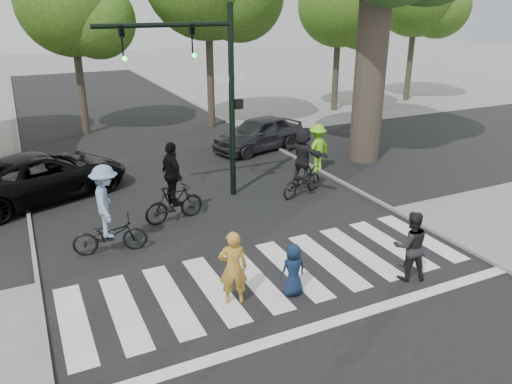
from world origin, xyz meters
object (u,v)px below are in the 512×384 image
pedestrian_woman (233,268)px  pedestrian_adult (410,246)px  cyclist_mid (173,189)px  car_suv (42,176)px  cyclist_left (108,216)px  cyclist_right (302,165)px  pedestrian_child (293,270)px  traffic_signal (205,77)px  car_grey (259,133)px

pedestrian_woman → pedestrian_adult: pedestrian_adult is taller
cyclist_mid → car_suv: bearing=132.3°
pedestrian_woman → cyclist_left: cyclist_left is taller
cyclist_left → cyclist_right: 6.61m
pedestrian_woman → pedestrian_adult: bearing=-172.7°
pedestrian_woman → cyclist_mid: size_ratio=0.70×
cyclist_right → car_suv: cyclist_right is taller
pedestrian_child → car_suv: 9.63m
car_suv → traffic_signal: bearing=-137.6°
pedestrian_child → car_grey: car_grey is taller
pedestrian_woman → pedestrian_child: (1.29, -0.26, -0.23)m
cyclist_mid → car_suv: size_ratio=0.43×
pedestrian_child → cyclist_mid: 5.06m
cyclist_right → car_suv: bearing=156.0°
cyclist_right → traffic_signal: bearing=160.3°
traffic_signal → pedestrian_woman: bearing=-105.9°
cyclist_mid → car_grey: bearing=45.8°
traffic_signal → cyclist_right: bearing=-19.7°
pedestrian_adult → car_suv: 11.59m
traffic_signal → pedestrian_woman: traffic_signal is taller
pedestrian_child → cyclist_left: cyclist_left is taller
traffic_signal → car_grey: size_ratio=1.42×
cyclist_left → car_grey: 10.19m
car_suv → cyclist_left: bearing=173.2°
cyclist_right → car_grey: bearing=78.8°
pedestrian_adult → cyclist_right: 5.70m
pedestrian_adult → cyclist_right: size_ratio=0.73×
pedestrian_child → cyclist_right: 6.06m
pedestrian_woman → cyclist_right: size_ratio=0.72×
pedestrian_adult → car_grey: pedestrian_adult is taller
pedestrian_woman → pedestrian_adult: (4.02, -0.83, 0.00)m
pedestrian_adult → cyclist_right: (0.51, 5.67, 0.19)m
pedestrian_child → traffic_signal: bearing=-92.8°
traffic_signal → pedestrian_child: size_ratio=4.98×
pedestrian_adult → car_suv: bearing=-31.7°
cyclist_mid → cyclist_right: cyclist_mid is taller
car_suv → car_grey: size_ratio=1.29×
car_suv → car_grey: car_suv is taller
traffic_signal → cyclist_right: traffic_signal is taller
traffic_signal → car_grey: (3.95, 4.43, -3.18)m
cyclist_left → cyclist_right: size_ratio=1.02×
cyclist_right → car_grey: 5.57m
car_grey → pedestrian_adult: bearing=-24.7°
pedestrian_child → cyclist_left: bearing=-48.4°
traffic_signal → cyclist_left: 5.21m
cyclist_mid → pedestrian_child: bearing=-76.6°
traffic_signal → pedestrian_woman: 6.83m
pedestrian_adult → pedestrian_woman: bearing=8.3°
traffic_signal → cyclist_mid: traffic_signal is taller
car_grey → cyclist_left: bearing=-64.3°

